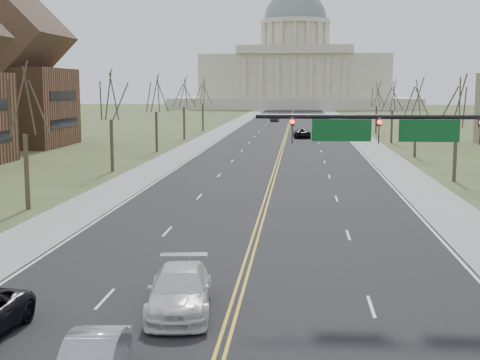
% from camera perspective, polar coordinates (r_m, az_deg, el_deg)
% --- Properties ---
extents(road, '(20.00, 380.00, 0.01)m').
position_cam_1_polar(road, '(124.23, 4.06, 4.23)').
color(road, black).
rests_on(road, ground).
extents(cross_road, '(120.00, 14.00, 0.01)m').
position_cam_1_polar(cross_road, '(21.62, -1.42, -13.76)').
color(cross_road, black).
rests_on(cross_road, ground).
extents(sidewalk_left, '(4.00, 380.00, 0.03)m').
position_cam_1_polar(sidewalk_left, '(125.03, -1.46, 4.28)').
color(sidewalk_left, gray).
rests_on(sidewalk_left, ground).
extents(sidewalk_right, '(4.00, 380.00, 0.03)m').
position_cam_1_polar(sidewalk_right, '(124.59, 9.60, 4.16)').
color(sidewalk_right, gray).
rests_on(sidewalk_right, ground).
extents(center_line, '(0.42, 380.00, 0.01)m').
position_cam_1_polar(center_line, '(124.23, 4.06, 4.24)').
color(center_line, gold).
rests_on(center_line, road).
extents(edge_line_left, '(0.15, 380.00, 0.01)m').
position_cam_1_polar(edge_line_left, '(124.80, -0.45, 4.27)').
color(edge_line_left, silver).
rests_on(edge_line_left, road).
extents(edge_line_right, '(0.15, 380.00, 0.01)m').
position_cam_1_polar(edge_line_right, '(124.43, 8.59, 4.17)').
color(edge_line_right, silver).
rests_on(edge_line_right, road).
extents(capitol, '(90.00, 60.00, 50.00)m').
position_cam_1_polar(capitol, '(263.95, 4.69, 9.26)').
color(capitol, beige).
rests_on(capitol, ground).
extents(signal_mast, '(12.12, 0.44, 7.20)m').
position_cam_1_polar(signal_mast, '(28.02, 15.69, 3.07)').
color(signal_mast, black).
rests_on(signal_mast, ground).
extents(tree_l_0, '(3.96, 3.96, 9.00)m').
position_cam_1_polar(tree_l_0, '(45.59, -17.98, 6.23)').
color(tree_l_0, '#392B22').
rests_on(tree_l_0, ground).
extents(tree_r_1, '(3.74, 3.74, 8.50)m').
position_cam_1_polar(tree_r_1, '(59.45, 18.05, 6.16)').
color(tree_r_1, '#392B22').
rests_on(tree_r_1, ground).
extents(tree_l_1, '(3.96, 3.96, 9.00)m').
position_cam_1_polar(tree_l_1, '(64.47, -10.99, 6.86)').
color(tree_l_1, '#392B22').
rests_on(tree_l_1, ground).
extents(tree_r_2, '(3.74, 3.74, 8.50)m').
position_cam_1_polar(tree_r_2, '(79.07, 14.83, 6.63)').
color(tree_r_2, '#392B22').
rests_on(tree_r_2, ground).
extents(tree_l_2, '(3.96, 3.96, 9.00)m').
position_cam_1_polar(tree_l_2, '(83.87, -7.19, 7.16)').
color(tree_l_2, '#392B22').
rests_on(tree_l_2, ground).
extents(tree_r_3, '(3.74, 3.74, 8.50)m').
position_cam_1_polar(tree_r_3, '(98.85, 12.89, 6.90)').
color(tree_r_3, '#392B22').
rests_on(tree_r_3, ground).
extents(tree_l_3, '(3.96, 3.96, 9.00)m').
position_cam_1_polar(tree_l_3, '(103.50, -4.82, 7.33)').
color(tree_l_3, '#392B22').
rests_on(tree_l_3, ground).
extents(tree_r_4, '(3.74, 3.74, 8.50)m').
position_cam_1_polar(tree_r_4, '(118.70, 11.60, 7.08)').
color(tree_r_4, '#392B22').
rests_on(tree_r_4, ground).
extents(tree_l_4, '(3.96, 3.96, 9.00)m').
position_cam_1_polar(tree_l_4, '(123.25, -3.21, 7.44)').
color(tree_l_4, '#392B22').
rests_on(tree_l_4, ground).
extents(bldg_left_far, '(17.10, 14.28, 23.25)m').
position_cam_1_polar(bldg_left_far, '(96.76, -19.71, 8.40)').
color(bldg_left_far, brown).
rests_on(bldg_left_far, ground).
extents(car_sb_inner_second, '(2.79, 5.60, 1.56)m').
position_cam_1_polar(car_sb_inner_second, '(24.26, -5.15, -9.36)').
color(car_sb_inner_second, silver).
rests_on(car_sb_inner_second, road).
extents(car_far_nb, '(2.82, 5.61, 1.52)m').
position_cam_1_polar(car_far_nb, '(106.46, 5.30, 4.01)').
color(car_far_nb, black).
rests_on(car_far_nb, road).
extents(car_far_sb, '(2.14, 4.68, 1.55)m').
position_cam_1_polar(car_far_sb, '(155.98, 2.97, 5.28)').
color(car_far_sb, '#56595F').
rests_on(car_far_sb, road).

